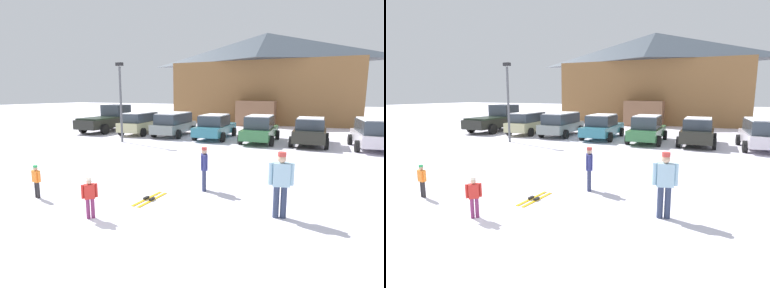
{
  "view_description": "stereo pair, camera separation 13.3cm",
  "coord_description": "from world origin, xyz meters",
  "views": [
    {
      "loc": [
        5.54,
        -3.44,
        3.05
      ],
      "look_at": [
        0.46,
        7.33,
        1.06
      ],
      "focal_mm": 28.0,
      "sensor_mm": 36.0,
      "label": 1
    },
    {
      "loc": [
        5.66,
        -3.38,
        3.05
      ],
      "look_at": [
        0.46,
        7.33,
        1.06
      ],
      "focal_mm": 28.0,
      "sensor_mm": 36.0,
      "label": 2
    }
  ],
  "objects": [
    {
      "name": "skier_adult_in_blue_parka",
      "position": [
        4.49,
        3.9,
        0.94
      ],
      "size": [
        0.6,
        0.35,
        1.67
      ],
      "color": "#2E3754",
      "rests_on": "ground"
    },
    {
      "name": "skier_child_in_red_jacket",
      "position": [
        0.26,
        1.85,
        0.59
      ],
      "size": [
        0.29,
        0.3,
        1.05
      ],
      "color": "#732A58",
      "rests_on": "ground"
    },
    {
      "name": "ground",
      "position": [
        0.0,
        0.0,
        0.0
      ],
      "size": [
        160.0,
        160.0,
        0.0
      ],
      "primitive_type": "plane",
      "color": "white"
    },
    {
      "name": "lamp_post",
      "position": [
        -6.64,
        11.84,
        2.83
      ],
      "size": [
        0.44,
        0.24,
        4.97
      ],
      "color": "#515459",
      "rests_on": "ground"
    },
    {
      "name": "pair_of_skis",
      "position": [
        0.85,
        3.6,
        0.02
      ],
      "size": [
        0.37,
        1.38,
        0.08
      ],
      "color": "gold",
      "rests_on": "ground"
    },
    {
      "name": "parked_green_coupe",
      "position": [
        1.34,
        15.63,
        0.86
      ],
      "size": [
        2.26,
        4.68,
        1.72
      ],
      "color": "#2F683B",
      "rests_on": "ground"
    },
    {
      "name": "pickup_truck",
      "position": [
        -11.3,
        16.15,
        0.99
      ],
      "size": [
        2.55,
        5.7,
        2.15
      ],
      "color": "black",
      "rests_on": "ground"
    },
    {
      "name": "parked_beige_suv",
      "position": [
        -7.86,
        15.62,
        0.9
      ],
      "size": [
        2.4,
        4.38,
        1.67
      ],
      "color": "tan",
      "rests_on": "ground"
    },
    {
      "name": "parked_teal_hatchback",
      "position": [
        -1.83,
        15.93,
        0.84
      ],
      "size": [
        2.37,
        4.9,
        1.67
      ],
      "color": "teal",
      "rests_on": "ground"
    },
    {
      "name": "parked_grey_wagon",
      "position": [
        -5.05,
        15.9,
        0.91
      ],
      "size": [
        2.37,
        4.68,
        1.7
      ],
      "color": "gray",
      "rests_on": "ground"
    },
    {
      "name": "skier_child_in_orange_jacket",
      "position": [
        -2.27,
        2.32,
        0.56
      ],
      "size": [
        0.36,
        0.17,
        0.99
      ],
      "color": "#272528",
      "rests_on": "ground"
    },
    {
      "name": "ski_lodge",
      "position": [
        -1.44,
        30.05,
        4.81
      ],
      "size": [
        19.45,
        10.51,
        9.48
      ],
      "color": "brown",
      "rests_on": "ground"
    },
    {
      "name": "skier_teen_in_navy_coat",
      "position": [
        1.95,
        5.06,
        0.79
      ],
      "size": [
        0.33,
        0.48,
        1.41
      ],
      "color": "navy",
      "rests_on": "ground"
    },
    {
      "name": "parked_silver_wagon",
      "position": [
        7.68,
        15.75,
        0.92
      ],
      "size": [
        2.5,
        4.3,
        1.72
      ],
      "color": "silver",
      "rests_on": "ground"
    },
    {
      "name": "parked_black_sedan",
      "position": [
        4.34,
        15.78,
        0.84
      ],
      "size": [
        2.19,
        4.18,
        1.67
      ],
      "color": "black",
      "rests_on": "ground"
    }
  ]
}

